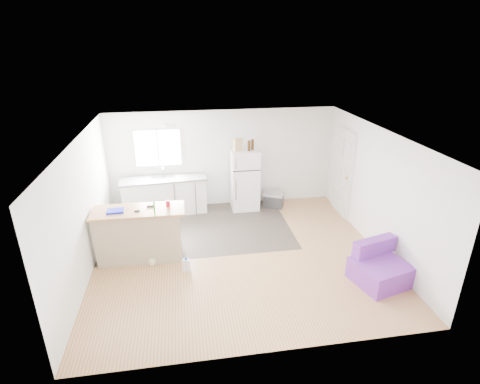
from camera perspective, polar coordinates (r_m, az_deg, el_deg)
name	(u,v)px	position (r m, az deg, el deg)	size (l,w,h in m)	color
room	(239,199)	(6.92, -0.13, -1.12)	(5.51, 5.01, 2.41)	#9A6840
vinyl_zone	(199,228)	(8.50, -6.31, -5.45)	(4.05, 2.50, 0.00)	#2E2622
window	(158,148)	(9.09, -12.41, 6.58)	(1.18, 0.06, 0.98)	white
interior_door	(343,173)	(9.14, 15.42, 2.85)	(0.11, 0.92, 2.10)	white
ceiling_fixture	(170,125)	(7.63, -10.66, 9.96)	(0.30, 0.30, 0.07)	white
kitchen_cabinets	(165,195)	(9.16, -11.41, -0.48)	(2.05, 0.78, 1.17)	white
peninsula	(139,234)	(7.37, -15.08, -6.22)	(1.70, 0.67, 1.04)	tan
refrigerator	(245,179)	(9.15, 0.71, 1.93)	(0.66, 0.64, 1.50)	white
cooler	(273,200)	(9.44, 5.12, -1.15)	(0.59, 0.51, 0.38)	#303033
purple_seat	(379,268)	(7.08, 20.44, -10.84)	(1.02, 1.00, 0.69)	purple
cleaner_jug	(186,265)	(7.04, -8.17, -10.94)	(0.15, 0.12, 0.28)	silver
mop	(153,253)	(7.28, -13.11, -9.08)	(0.24, 0.37, 1.32)	green
red_cup	(168,204)	(7.12, -10.93, -1.73)	(0.08, 0.08, 0.12)	#B80B1F
blue_tray	(115,211)	(7.17, -18.45, -2.74)	(0.30, 0.22, 0.04)	#151DC9
tool_a	(151,206)	(7.20, -13.48, -2.10)	(0.14, 0.05, 0.03)	black
tool_b	(137,211)	(7.07, -15.42, -2.79)	(0.10, 0.04, 0.03)	black
cardboard_box	(238,145)	(8.77, -0.34, 7.21)	(0.20, 0.10, 0.30)	tan
bottle_left	(249,146)	(8.78, 1.38, 7.06)	(0.07, 0.07, 0.25)	#3D220B
bottle_right	(253,145)	(8.88, 1.92, 7.23)	(0.07, 0.07, 0.25)	#3D220B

